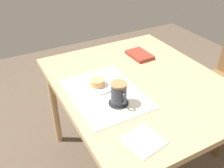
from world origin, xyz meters
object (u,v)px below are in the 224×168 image
coffee_mug (119,93)px  small_book (140,55)px  pastry_plate (97,86)px  pastry (97,82)px  dining_table (139,92)px

coffee_mug → small_book: bearing=135.5°
coffee_mug → pastry_plate: bearing=-170.8°
pastry → small_book: bearing=116.1°
pastry → small_book: size_ratio=0.46×
dining_table → coffee_mug: (0.13, -0.21, 0.14)m
pastry_plate → dining_table: bearing=76.6°
dining_table → coffee_mug: coffee_mug is taller
pastry_plate → pastry: size_ratio=2.10×
dining_table → pastry: pastry is taller
pastry → small_book: pastry is taller
dining_table → pastry_plate: (-0.06, -0.24, 0.09)m
pastry → small_book: 0.46m
pastry → pastry_plate: bearing=0.0°
dining_table → pastry_plate: bearing=-103.4°
dining_table → pastry: bearing=-103.4°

